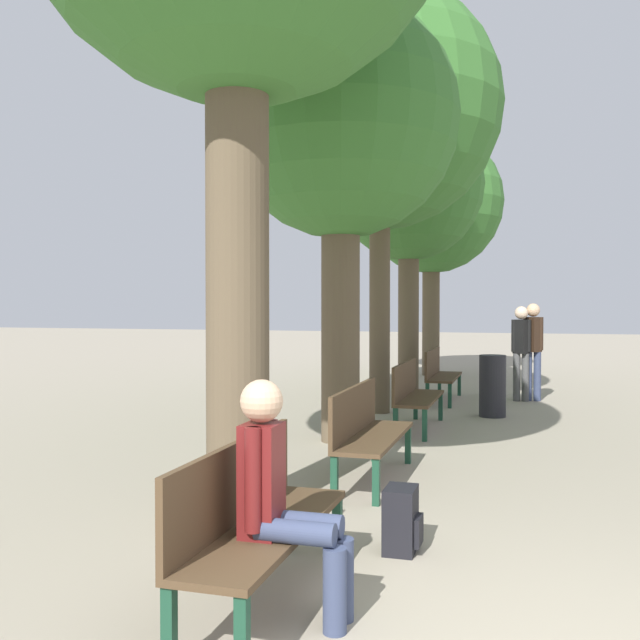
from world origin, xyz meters
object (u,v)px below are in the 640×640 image
Objects in this scene: tree_row_2 at (380,109)px; pedestrian_far at (521,347)px; bench_row_0 at (253,511)px; tree_row_3 at (409,188)px; tree_row_4 at (431,204)px; backpack at (402,520)px; pedestrian_near at (533,345)px; person_seated at (282,493)px; bench_row_2 at (413,391)px; tree_row_1 at (341,125)px; bench_row_1 at (365,426)px; bench_row_3 at (439,371)px; trash_bin at (493,386)px.

tree_row_2 is 3.99× the size of pedestrian_far.
tree_row_3 is (-0.74, 10.02, 3.43)m from bench_row_0.
tree_row_2 is at bearing -90.00° from tree_row_4.
pedestrian_near is at bearing 83.70° from backpack.
person_seated is at bearing -84.55° from tree_row_3.
bench_row_2 is 1.35× the size of person_seated.
bench_row_2 is at bearing -114.89° from pedestrian_near.
tree_row_4 is at bearing 120.10° from pedestrian_near.
backpack is at bearing -77.06° from tree_row_2.
backpack is 8.21m from pedestrian_far.
backpack is 8.36m from pedestrian_near.
pedestrian_far is (2.13, 4.42, -2.98)m from tree_row_1.
bench_row_1 and bench_row_3 have the same top height.
tree_row_4 is at bearing 94.11° from person_seated.
tree_row_2 is (-0.74, 4.27, 4.23)m from bench_row_1.
pedestrian_far is (0.71, 8.15, 0.74)m from backpack.
trash_bin is (1.00, 1.41, -0.06)m from bench_row_2.
bench_row_3 is 3.93× the size of backpack.
backpack is 0.26× the size of pedestrian_near.
bench_row_2 is 4.50m from tree_row_2.
tree_row_4 is at bearing 90.00° from tree_row_1.
person_seated is (0.97, -10.19, -3.27)m from tree_row_3.
backpack is (1.42, -12.29, -3.89)m from tree_row_4.
person_seated is at bearing -98.13° from pedestrian_near.
bench_row_3 is at bearing -58.06° from tree_row_3.
bench_row_1 is 0.32× the size of tree_row_3.
tree_row_2 reaches higher than tree_row_4.
tree_row_2 reaches higher than person_seated.
bench_row_0 is at bearing -90.00° from bench_row_1.
tree_row_3 is at bearing 159.04° from pedestrian_far.
tree_row_1 reaches higher than bench_row_1.
bench_row_0 is 1.35× the size of person_seated.
bench_row_2 is 1.00× the size of bench_row_3.
tree_row_1 is 4.62m from trash_bin.
pedestrian_near is at bearing 32.10° from pedestrian_far.
tree_row_3 reaches higher than backpack.
bench_row_2 is 4.89m from backpack.
tree_row_3 is at bearing 90.00° from tree_row_1.
tree_row_4 is (0.00, 3.33, 0.15)m from tree_row_3.
tree_row_1 is 3.27× the size of pedestrian_far.
bench_row_2 is 1.88× the size of trash_bin.
bench_row_2 reaches higher than backpack.
pedestrian_far is at bearing -20.96° from tree_row_3.
bench_row_0 is 5.90m from bench_row_2.
tree_row_3 is (-0.74, 1.18, 3.43)m from bench_row_3.
bench_row_1 is at bearing 94.35° from person_seated.
tree_row_2 reaches higher than tree_row_3.
bench_row_1 is at bearing -102.56° from pedestrian_far.
tree_row_2 reaches higher than trash_bin.
tree_row_3 is 0.93× the size of tree_row_4.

